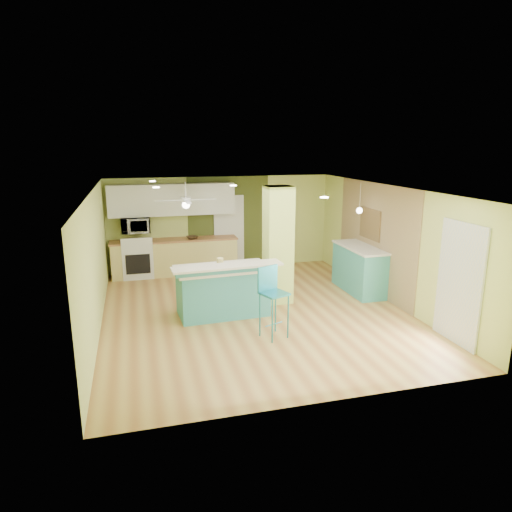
# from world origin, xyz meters

# --- Properties ---
(floor) EXTENTS (6.00, 7.00, 0.01)m
(floor) POSITION_xyz_m (0.00, 0.00, -0.01)
(floor) COLOR #A76E3A
(floor) RESTS_ON ground
(ceiling) EXTENTS (6.00, 7.00, 0.01)m
(ceiling) POSITION_xyz_m (0.00, 0.00, 2.50)
(ceiling) COLOR white
(ceiling) RESTS_ON wall_back
(wall_back) EXTENTS (6.00, 0.01, 2.50)m
(wall_back) POSITION_xyz_m (0.00, 3.50, 1.25)
(wall_back) COLOR #CAD974
(wall_back) RESTS_ON floor
(wall_front) EXTENTS (6.00, 0.01, 2.50)m
(wall_front) POSITION_xyz_m (0.00, -3.50, 1.25)
(wall_front) COLOR #CAD974
(wall_front) RESTS_ON floor
(wall_left) EXTENTS (0.01, 7.00, 2.50)m
(wall_left) POSITION_xyz_m (-3.00, 0.00, 1.25)
(wall_left) COLOR #CAD974
(wall_left) RESTS_ON floor
(wall_right) EXTENTS (0.01, 7.00, 2.50)m
(wall_right) POSITION_xyz_m (3.00, 0.00, 1.25)
(wall_right) COLOR #CAD974
(wall_right) RESTS_ON floor
(wood_panel) EXTENTS (0.02, 3.40, 2.50)m
(wood_panel) POSITION_xyz_m (2.99, 0.60, 1.25)
(wood_panel) COLOR #89704E
(wood_panel) RESTS_ON floor
(olive_accent) EXTENTS (2.20, 0.02, 2.50)m
(olive_accent) POSITION_xyz_m (0.20, 3.49, 1.25)
(olive_accent) COLOR #434D1F
(olive_accent) RESTS_ON floor
(interior_door) EXTENTS (0.82, 0.05, 2.00)m
(interior_door) POSITION_xyz_m (0.20, 3.46, 1.00)
(interior_door) COLOR silver
(interior_door) RESTS_ON floor
(french_door) EXTENTS (0.04, 1.08, 2.10)m
(french_door) POSITION_xyz_m (2.97, -2.30, 1.05)
(french_door) COLOR silver
(french_door) RESTS_ON floor
(column) EXTENTS (0.55, 0.55, 2.50)m
(column) POSITION_xyz_m (0.65, 0.50, 1.25)
(column) COLOR #BFD864
(column) RESTS_ON floor
(kitchen_run) EXTENTS (3.25, 0.63, 0.94)m
(kitchen_run) POSITION_xyz_m (-1.30, 3.20, 0.47)
(kitchen_run) COLOR #D7C670
(kitchen_run) RESTS_ON floor
(stove) EXTENTS (0.76, 0.66, 1.08)m
(stove) POSITION_xyz_m (-2.25, 3.19, 0.46)
(stove) COLOR white
(stove) RESTS_ON floor
(upper_cabinets) EXTENTS (3.20, 0.34, 0.80)m
(upper_cabinets) POSITION_xyz_m (-1.30, 3.32, 1.95)
(upper_cabinets) COLOR silver
(upper_cabinets) RESTS_ON wall_back
(microwave) EXTENTS (0.70, 0.48, 0.39)m
(microwave) POSITION_xyz_m (-2.25, 3.20, 1.35)
(microwave) COLOR white
(microwave) RESTS_ON wall_back
(ceiling_fan) EXTENTS (1.41, 1.41, 0.61)m
(ceiling_fan) POSITION_xyz_m (-1.10, 2.00, 2.08)
(ceiling_fan) COLOR silver
(ceiling_fan) RESTS_ON ceiling
(pendant_lamp) EXTENTS (0.14, 0.14, 0.69)m
(pendant_lamp) POSITION_xyz_m (2.65, 0.75, 1.88)
(pendant_lamp) COLOR white
(pendant_lamp) RESTS_ON ceiling
(wall_decor) EXTENTS (0.03, 0.90, 0.70)m
(wall_decor) POSITION_xyz_m (2.96, 0.80, 1.55)
(wall_decor) COLOR brown
(wall_decor) RESTS_ON wood_panel
(peninsula) EXTENTS (2.13, 1.22, 1.13)m
(peninsula) POSITION_xyz_m (-0.65, 0.02, 0.52)
(peninsula) COLOR teal
(peninsula) RESTS_ON floor
(bar_stool) EXTENTS (0.55, 0.55, 1.27)m
(bar_stool) POSITION_xyz_m (-0.02, -1.23, 0.85)
(bar_stool) COLOR teal
(bar_stool) RESTS_ON floor
(side_counter) EXTENTS (0.70, 1.66, 1.07)m
(side_counter) POSITION_xyz_m (2.70, 0.67, 0.54)
(side_counter) COLOR teal
(side_counter) RESTS_ON floor
(fruit_bowl) EXTENTS (0.36, 0.36, 0.07)m
(fruit_bowl) POSITION_xyz_m (-0.85, 3.10, 0.98)
(fruit_bowl) COLOR #372716
(fruit_bowl) RESTS_ON kitchen_run
(canister) EXTENTS (0.13, 0.13, 0.19)m
(canister) POSITION_xyz_m (-0.69, 0.04, 1.07)
(canister) COLOR yellow
(canister) RESTS_ON peninsula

